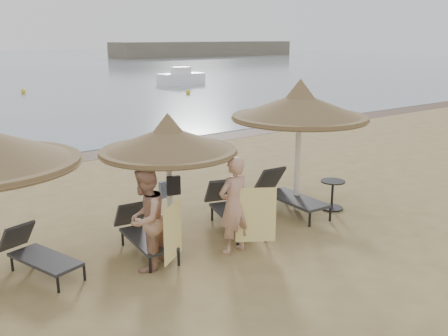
{
  "coord_description": "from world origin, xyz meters",
  "views": [
    {
      "loc": [
        -5.07,
        -7.44,
        4.13
      ],
      "look_at": [
        1.32,
        1.2,
        1.28
      ],
      "focal_mm": 40.0,
      "sensor_mm": 36.0,
      "label": 1
    }
  ],
  "objects_px": {
    "palapa_right": "(300,107)",
    "lounger_far_left": "(37,253)",
    "palapa_center": "(168,141)",
    "side_table": "(332,196)",
    "lounger_near_right": "(232,207)",
    "lounger_far_right": "(288,193)",
    "person_left": "(145,211)",
    "person_right": "(234,198)",
    "lounger_near_left": "(143,232)"
  },
  "relations": [
    {
      "from": "palapa_right",
      "to": "lounger_far_left",
      "type": "relative_size",
      "value": 1.7
    },
    {
      "from": "palapa_center",
      "to": "side_table",
      "type": "xyz_separation_m",
      "value": [
        4.27,
        -0.53,
        -1.82
      ]
    },
    {
      "from": "palapa_center",
      "to": "side_table",
      "type": "bearing_deg",
      "value": -7.07
    },
    {
      "from": "lounger_near_right",
      "to": "lounger_far_right",
      "type": "xyz_separation_m",
      "value": [
        1.72,
        0.0,
        0.01
      ]
    },
    {
      "from": "palapa_right",
      "to": "person_left",
      "type": "height_order",
      "value": "palapa_right"
    },
    {
      "from": "person_left",
      "to": "person_right",
      "type": "xyz_separation_m",
      "value": [
        1.69,
        -0.4,
        0.03
      ]
    },
    {
      "from": "palapa_center",
      "to": "person_left",
      "type": "xyz_separation_m",
      "value": [
        -0.92,
        -0.71,
        -1.06
      ]
    },
    {
      "from": "palapa_center",
      "to": "person_right",
      "type": "height_order",
      "value": "palapa_center"
    },
    {
      "from": "palapa_right",
      "to": "lounger_near_right",
      "type": "relative_size",
      "value": 1.47
    },
    {
      "from": "lounger_near_right",
      "to": "person_right",
      "type": "xyz_separation_m",
      "value": [
        -0.85,
        -1.17,
        0.71
      ]
    },
    {
      "from": "lounger_far_left",
      "to": "lounger_near_right",
      "type": "xyz_separation_m",
      "value": [
        4.21,
        -0.28,
        0.06
      ]
    },
    {
      "from": "palapa_center",
      "to": "lounger_far_right",
      "type": "height_order",
      "value": "palapa_center"
    },
    {
      "from": "lounger_near_right",
      "to": "lounger_far_right",
      "type": "bearing_deg",
      "value": 15.69
    },
    {
      "from": "palapa_center",
      "to": "person_left",
      "type": "height_order",
      "value": "palapa_center"
    },
    {
      "from": "palapa_right",
      "to": "lounger_near_right",
      "type": "xyz_separation_m",
      "value": [
        -1.89,
        0.12,
        -2.12
      ]
    },
    {
      "from": "palapa_right",
      "to": "lounger_near_right",
      "type": "distance_m",
      "value": 2.84
    },
    {
      "from": "lounger_far_left",
      "to": "lounger_near_left",
      "type": "distance_m",
      "value": 2.0
    },
    {
      "from": "lounger_near_left",
      "to": "lounger_far_left",
      "type": "bearing_deg",
      "value": 177.09
    },
    {
      "from": "lounger_far_right",
      "to": "person_right",
      "type": "xyz_separation_m",
      "value": [
        -2.57,
        -1.18,
        0.7
      ]
    },
    {
      "from": "palapa_center",
      "to": "palapa_right",
      "type": "height_order",
      "value": "palapa_right"
    },
    {
      "from": "palapa_right",
      "to": "lounger_far_right",
      "type": "xyz_separation_m",
      "value": [
        -0.17,
        0.12,
        -2.11
      ]
    },
    {
      "from": "lounger_near_left",
      "to": "person_left",
      "type": "relative_size",
      "value": 0.88
    },
    {
      "from": "palapa_center",
      "to": "lounger_near_left",
      "type": "height_order",
      "value": "palapa_center"
    },
    {
      "from": "lounger_far_left",
      "to": "lounger_far_right",
      "type": "height_order",
      "value": "lounger_far_right"
    },
    {
      "from": "side_table",
      "to": "person_left",
      "type": "relative_size",
      "value": 0.33
    },
    {
      "from": "palapa_right",
      "to": "lounger_near_left",
      "type": "height_order",
      "value": "palapa_right"
    },
    {
      "from": "palapa_right",
      "to": "lounger_near_left",
      "type": "xyz_separation_m",
      "value": [
        -4.12,
        0.11,
        -2.16
      ]
    },
    {
      "from": "palapa_center",
      "to": "lounger_near_right",
      "type": "relative_size",
      "value": 1.25
    },
    {
      "from": "lounger_far_right",
      "to": "person_left",
      "type": "relative_size",
      "value": 0.98
    },
    {
      "from": "palapa_right",
      "to": "lounger_far_left",
      "type": "height_order",
      "value": "palapa_right"
    },
    {
      "from": "lounger_far_right",
      "to": "side_table",
      "type": "relative_size",
      "value": 2.99
    },
    {
      "from": "lounger_far_left",
      "to": "lounger_far_right",
      "type": "distance_m",
      "value": 5.93
    },
    {
      "from": "lounger_far_left",
      "to": "side_table",
      "type": "distance_m",
      "value": 6.92
    },
    {
      "from": "lounger_near_right",
      "to": "person_left",
      "type": "distance_m",
      "value": 2.74
    },
    {
      "from": "side_table",
      "to": "person_right",
      "type": "xyz_separation_m",
      "value": [
        -3.5,
        -0.58,
        0.79
      ]
    },
    {
      "from": "lounger_near_right",
      "to": "person_right",
      "type": "height_order",
      "value": "person_right"
    },
    {
      "from": "lounger_near_left",
      "to": "person_right",
      "type": "xyz_separation_m",
      "value": [
        1.38,
        -1.16,
        0.75
      ]
    },
    {
      "from": "lounger_far_right",
      "to": "person_left",
      "type": "height_order",
      "value": "person_left"
    },
    {
      "from": "lounger_far_left",
      "to": "lounger_near_left",
      "type": "height_order",
      "value": "lounger_near_left"
    },
    {
      "from": "lounger_far_right",
      "to": "side_table",
      "type": "bearing_deg",
      "value": -29.13
    },
    {
      "from": "person_left",
      "to": "side_table",
      "type": "bearing_deg",
      "value": 145.07
    },
    {
      "from": "lounger_far_left",
      "to": "side_table",
      "type": "xyz_separation_m",
      "value": [
        6.86,
        -0.87,
        -0.02
      ]
    },
    {
      "from": "lounger_far_left",
      "to": "person_left",
      "type": "bearing_deg",
      "value": -49.56
    },
    {
      "from": "lounger_far_left",
      "to": "lounger_near_right",
      "type": "bearing_deg",
      "value": -21.12
    },
    {
      "from": "person_right",
      "to": "lounger_near_left",
      "type": "bearing_deg",
      "value": -44.39
    },
    {
      "from": "palapa_right",
      "to": "person_right",
      "type": "relative_size",
      "value": 1.43
    },
    {
      "from": "side_table",
      "to": "lounger_near_right",
      "type": "bearing_deg",
      "value": 167.4
    },
    {
      "from": "person_right",
      "to": "lounger_far_right",
      "type": "bearing_deg",
      "value": -159.65
    },
    {
      "from": "lounger_far_right",
      "to": "side_table",
      "type": "xyz_separation_m",
      "value": [
        0.94,
        -0.59,
        -0.09
      ]
    },
    {
      "from": "lounger_far_left",
      "to": "lounger_near_right",
      "type": "relative_size",
      "value": 0.86
    }
  ]
}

